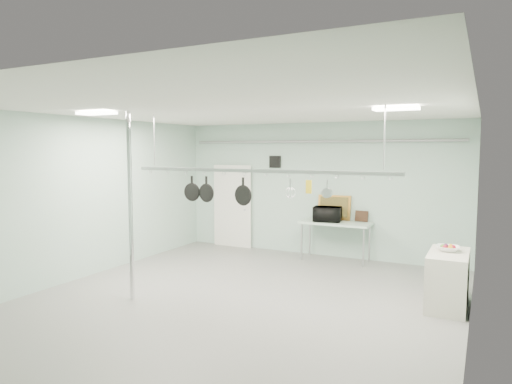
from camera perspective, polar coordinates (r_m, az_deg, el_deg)
The scene contains 25 objects.
floor at distance 7.82m, azimuth -2.50°, elevation -13.72°, with size 8.00×8.00×0.00m, color gray.
ceiling at distance 7.43m, azimuth -2.60°, elevation 10.25°, with size 7.00×8.00×0.02m, color silver.
back_wall at distance 11.09m, azimuth 7.60°, elevation 0.34°, with size 7.00×0.02×3.20m, color #A4C5BA.
right_wall at distance 6.52m, azimuth 25.34°, elevation -3.58°, with size 0.02×8.00×3.20m, color #A4C5BA.
door at distance 12.05m, azimuth -2.90°, elevation -1.86°, with size 1.10×0.10×2.20m, color silver.
wall_vent at distance 11.44m, azimuth 2.38°, elevation 3.79°, with size 0.30×0.04×0.30m, color black.
conduit_pipe at distance 10.97m, azimuth 7.51°, elevation 6.30°, with size 0.07×0.07×6.60m, color gray.
chrome_pole at distance 7.97m, azimuth -15.43°, elevation -1.73°, with size 0.08×0.08×3.20m, color silver.
prep_table at distance 10.63m, azimuth 9.91°, elevation -4.08°, with size 1.60×0.70×0.91m.
side_cabinet at distance 8.14m, azimuth 22.85°, elevation -10.07°, with size 0.60×1.20×0.90m, color beige.
pot_rack at distance 7.57m, azimuth -0.13°, elevation 2.88°, with size 4.80×0.06×1.00m.
light_panel_left at distance 8.14m, azimuth -19.31°, elevation 9.31°, with size 0.65×0.30×0.05m, color white.
light_panel_right at distance 7.18m, azimuth 17.12°, elevation 9.95°, with size 0.65×0.30×0.05m, color white.
microwave at distance 10.61m, azimuth 8.93°, elevation -2.75°, with size 0.62×0.42×0.34m, color black.
coffee_canister at distance 10.57m, azimuth 9.15°, elevation -3.16°, with size 0.16×0.16×0.21m, color silver.
painting_large at distance 10.90m, azimuth 9.75°, elevation -1.92°, with size 0.78×0.05×0.58m, color #BF8433.
painting_small at distance 10.75m, azimuth 13.06°, elevation -2.96°, with size 0.30×0.04×0.25m, color black.
fruit_bowl at distance 8.11m, azimuth 22.87°, elevation -6.52°, with size 0.37×0.37×0.09m, color white.
skillet_left at distance 8.25m, azimuth -8.02°, elevation 0.49°, with size 0.32×0.06×0.44m, color black, non-canonical shape.
skillet_mid at distance 8.08m, azimuth -6.23°, elevation 0.36°, with size 0.33×0.06×0.45m, color black, non-canonical shape.
skillet_right at distance 7.71m, azimuth -1.63°, elevation 0.05°, with size 0.35×0.06×0.48m, color black, non-canonical shape.
whisk at distance 7.33m, azimuth 4.32°, elevation 0.53°, with size 0.17×0.17×0.29m, color #ADADB2, non-canonical shape.
grater at distance 7.21m, azimuth 6.61°, elevation 0.65°, with size 0.10×0.02×0.23m, color yellow, non-canonical shape.
saucepan at distance 7.12m, azimuth 8.89°, elevation 0.33°, with size 0.16×0.10×0.29m, color #B8B8BD, non-canonical shape.
fruit_cluster at distance 8.11m, azimuth 22.88°, elevation -6.25°, with size 0.24×0.24×0.09m, color maroon, non-canonical shape.
Camera 1 is at (3.62, -6.45, 2.55)m, focal length 32.00 mm.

